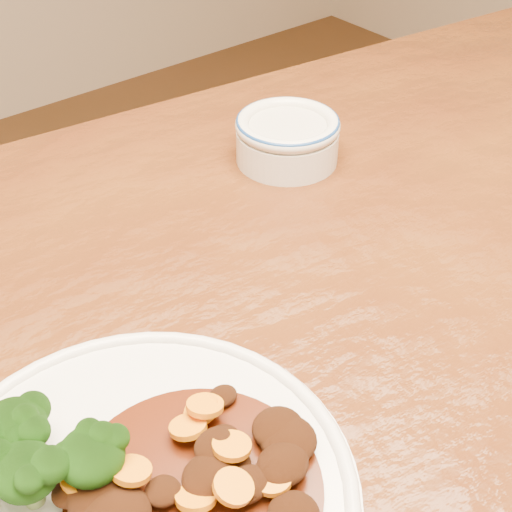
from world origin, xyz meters
TOP-DOWN VIEW (x-y plane):
  - dining_table at (0.00, 0.00)m, footprint 1.60×1.07m
  - dinner_plate at (-0.23, -0.05)m, footprint 0.30×0.30m
  - broccoli_florets at (-0.29, -0.01)m, footprint 0.13×0.10m
  - mince_stew at (-0.20, -0.08)m, footprint 0.18×0.17m
  - dip_bowl at (0.14, 0.22)m, footprint 0.12×0.12m

SIDE VIEW (x-z plane):
  - dining_table at x=0.00m, z-range 0.30..1.05m
  - dinner_plate at x=-0.23m, z-range 0.75..0.77m
  - mince_stew at x=-0.20m, z-range 0.76..0.79m
  - dip_bowl at x=0.14m, z-range 0.75..0.81m
  - broccoli_florets at x=-0.29m, z-range 0.77..0.82m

